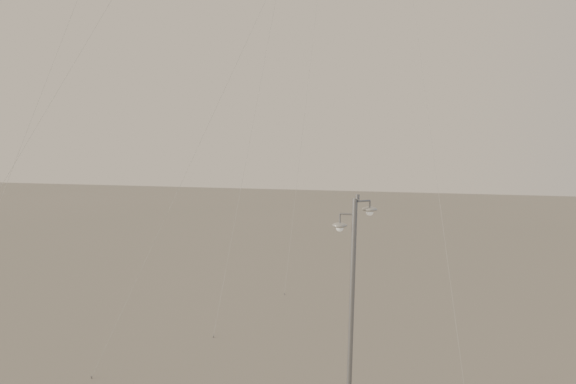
# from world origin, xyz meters

# --- Properties ---
(street_lamp) EXTENTS (1.51, 0.83, 8.18)m
(street_lamp) POSITION_xyz_m (6.69, -0.86, 4.36)
(street_lamp) COLOR gray
(street_lamp) RESTS_ON ground
(kite_3) EXTENTS (7.85, 10.78, 21.51)m
(kite_3) POSITION_xyz_m (-7.06, 5.75, 15.56)
(kite_3) COLOR maroon
(kite_3) RESTS_ON ground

